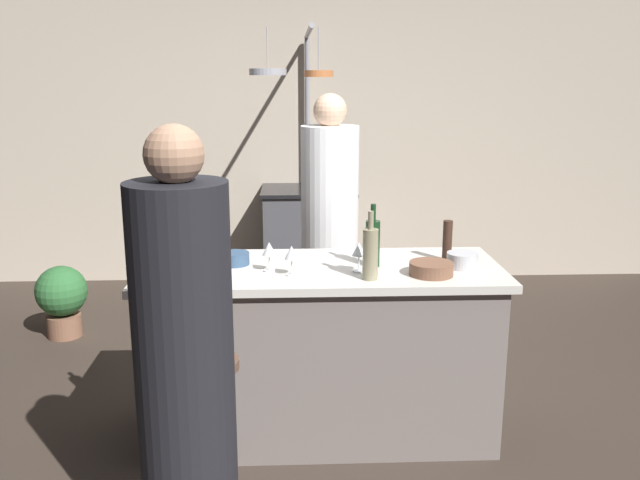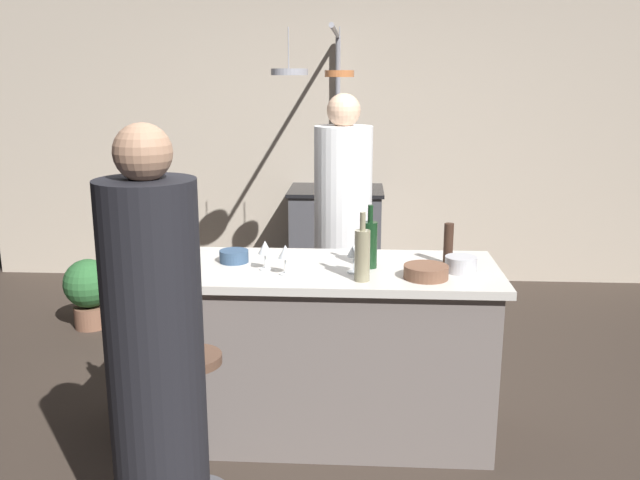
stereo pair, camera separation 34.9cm
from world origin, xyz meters
TOP-DOWN VIEW (x-y plane):
  - ground_plane at (0.00, 0.00)m, footprint 9.00×9.00m
  - back_wall at (0.00, 2.85)m, footprint 6.40×0.16m
  - kitchen_island at (0.00, 0.00)m, footprint 1.80×0.72m
  - stove_range at (0.00, 2.45)m, footprint 0.80×0.64m
  - chef at (0.10, 0.96)m, footprint 0.36×0.36m
  - bar_stool_left at (-0.50, -0.62)m, footprint 0.28×0.28m
  - guest_left at (-0.53, -1.00)m, footprint 0.35×0.35m
  - overhead_pot_rack at (-0.08, 2.08)m, footprint 0.58×1.33m
  - potted_plant at (-1.79, 1.41)m, footprint 0.36×0.36m
  - pepper_mill at (0.65, 0.09)m, footprint 0.05×0.05m
  - wine_bottle_red at (0.26, 0.00)m, footprint 0.07×0.07m
  - wine_bottle_amber at (-0.80, -0.27)m, footprint 0.07×0.07m
  - wine_bottle_white at (0.22, -0.23)m, footprint 0.07×0.07m
  - wine_glass_by_chef at (0.18, -0.10)m, footprint 0.07×0.07m
  - wine_glass_near_right_guest at (-0.15, -0.15)m, footprint 0.07×0.07m
  - wine_glass_near_left_guest at (-0.26, -0.07)m, footprint 0.07×0.07m
  - mixing_bowl_blue at (-0.43, 0.06)m, footprint 0.15×0.15m
  - mixing_bowl_wooden at (0.52, -0.17)m, footprint 0.21×0.21m
  - mixing_bowl_steel at (0.70, -0.05)m, footprint 0.15×0.15m

SIDE VIEW (x-z plane):
  - ground_plane at x=0.00m, z-range 0.00..0.00m
  - potted_plant at x=-1.79m, z-range 0.04..0.56m
  - bar_stool_left at x=-0.50m, z-range 0.04..0.72m
  - stove_range at x=0.00m, z-range 0.00..0.89m
  - kitchen_island at x=0.00m, z-range 0.00..0.90m
  - guest_left at x=-0.53m, z-range -0.06..1.62m
  - chef at x=0.10m, z-range -0.06..1.66m
  - mixing_bowl_blue at x=-0.43m, z-range 0.90..0.96m
  - mixing_bowl_wooden at x=0.52m, z-range 0.90..0.96m
  - mixing_bowl_steel at x=0.70m, z-range 0.90..0.98m
  - pepper_mill at x=0.65m, z-range 0.90..1.11m
  - wine_glass_by_chef at x=0.18m, z-range 0.93..1.08m
  - wine_glass_near_right_guest at x=-0.15m, z-range 0.93..1.08m
  - wine_glass_near_left_guest at x=-0.26m, z-range 0.93..1.08m
  - wine_bottle_red at x=0.26m, z-range 0.86..1.18m
  - wine_bottle_amber at x=-0.80m, z-range 0.86..1.19m
  - wine_bottle_white at x=0.22m, z-range 0.86..1.19m
  - back_wall at x=0.00m, z-range 0.00..2.60m
  - overhead_pot_rack at x=-0.08m, z-range 0.51..2.68m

